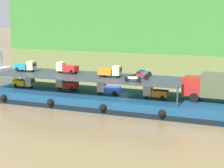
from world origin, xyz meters
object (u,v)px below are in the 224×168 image
at_px(cargo_barge, 116,100).
at_px(covered_lorry, 217,87).
at_px(mini_truck_lower_aft, 67,84).
at_px(mini_truck_lower_fore, 155,92).
at_px(motorcycle_upper_port, 133,78).
at_px(mini_truck_upper_stern, 26,66).
at_px(mini_truck_lower_mid, 108,89).
at_px(motorcycle_upper_centre, 141,76).
at_px(mini_truck_lower_stern, 24,82).
at_px(mini_truck_upper_mid, 67,68).
at_px(mini_truck_upper_fore, 110,71).
at_px(motorcycle_upper_stbd, 144,73).

height_order(cargo_barge, covered_lorry, covered_lorry).
relative_size(mini_truck_lower_aft, mini_truck_lower_fore, 1.01).
bearing_deg(motorcycle_upper_port, covered_lorry, 15.44).
bearing_deg(mini_truck_upper_stern, motorcycle_upper_port, -8.23).
bearing_deg(mini_truck_lower_mid, mini_truck_lower_fore, -0.30).
bearing_deg(motorcycle_upper_centre, covered_lorry, 2.30).
bearing_deg(covered_lorry, mini_truck_upper_stern, -179.53).
xyz_separation_m(mini_truck_lower_mid, motorcycle_upper_port, (3.56, -1.68, 1.74)).
bearing_deg(cargo_barge, mini_truck_lower_mid, -156.63).
xyz_separation_m(covered_lorry, motorcycle_upper_centre, (-8.50, -0.34, 0.74)).
xyz_separation_m(mini_truck_lower_stern, mini_truck_lower_aft, (5.70, 0.91, 0.00)).
height_order(cargo_barge, mini_truck_upper_mid, mini_truck_upper_mid).
height_order(mini_truck_lower_aft, mini_truck_upper_fore, mini_truck_upper_fore).
height_order(motorcycle_upper_port, motorcycle_upper_centre, same).
xyz_separation_m(mini_truck_lower_aft, motorcycle_upper_stbd, (9.55, 1.72, 1.74)).
height_order(mini_truck_upper_stern, motorcycle_upper_stbd, mini_truck_upper_stern).
relative_size(covered_lorry, mini_truck_lower_aft, 2.85).
height_order(mini_truck_lower_fore, mini_truck_upper_fore, mini_truck_upper_fore).
xyz_separation_m(mini_truck_upper_stern, motorcycle_upper_stbd, (15.37, 1.93, -0.26)).
height_order(mini_truck_lower_mid, mini_truck_upper_stern, mini_truck_upper_stern).
distance_m(covered_lorry, mini_truck_lower_stern, 24.04).
distance_m(mini_truck_lower_mid, motorcycle_upper_port, 4.31).
relative_size(mini_truck_lower_stern, mini_truck_upper_mid, 1.00).
height_order(cargo_barge, motorcycle_upper_centre, motorcycle_upper_centre).
bearing_deg(motorcycle_upper_centre, mini_truck_lower_aft, 177.92).
distance_m(motorcycle_upper_port, motorcycle_upper_stbd, 4.15).
bearing_deg(mini_truck_lower_aft, cargo_barge, -3.27).
xyz_separation_m(motorcycle_upper_centre, motorcycle_upper_stbd, (-0.25, 2.08, 0.00)).
xyz_separation_m(mini_truck_lower_stern, mini_truck_upper_stern, (-0.11, 0.70, 2.00)).
bearing_deg(mini_truck_upper_stern, mini_truck_lower_stern, -80.74).
relative_size(covered_lorry, mini_truck_upper_stern, 2.88).
height_order(covered_lorry, mini_truck_lower_mid, covered_lorry).
height_order(mini_truck_lower_fore, motorcycle_upper_centre, motorcycle_upper_centre).
relative_size(mini_truck_upper_mid, motorcycle_upper_centre, 1.46).
relative_size(cargo_barge, mini_truck_upper_fore, 11.99).
height_order(mini_truck_upper_mid, motorcycle_upper_centre, mini_truck_upper_mid).
bearing_deg(motorcycle_upper_port, mini_truck_lower_aft, 165.70).
relative_size(mini_truck_lower_fore, motorcycle_upper_port, 1.44).
relative_size(motorcycle_upper_centre, motorcycle_upper_stbd, 1.00).
relative_size(mini_truck_upper_fore, motorcycle_upper_centre, 1.44).
xyz_separation_m(mini_truck_lower_mid, motorcycle_upper_stbd, (3.57, 2.48, 1.74)).
height_order(cargo_barge, mini_truck_upper_stern, mini_truck_upper_stern).
xyz_separation_m(mini_truck_lower_mid, mini_truck_lower_fore, (5.70, -0.03, 0.00)).
xyz_separation_m(motorcycle_upper_port, motorcycle_upper_stbd, (0.01, 4.15, 0.00)).
relative_size(covered_lorry, mini_truck_lower_mid, 2.84).
bearing_deg(mini_truck_upper_fore, mini_truck_upper_mid, 173.60).
xyz_separation_m(mini_truck_upper_stern, mini_truck_upper_fore, (11.85, -0.05, 0.00)).
xyz_separation_m(covered_lorry, mini_truck_lower_mid, (-12.32, -0.74, -1.00)).
bearing_deg(mini_truck_upper_fore, mini_truck_lower_mid, -96.23).
bearing_deg(mini_truck_lower_fore, motorcycle_upper_centre, 167.10).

